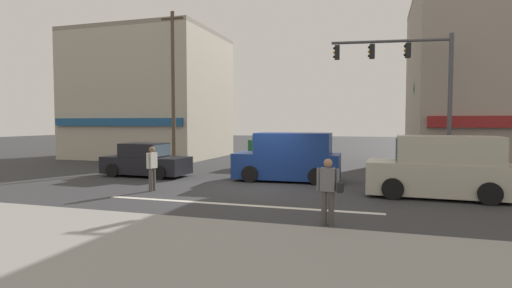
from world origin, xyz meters
TOP-DOWN VIEW (x-y plane):
  - ground_plane at (0.00, 0.00)m, footprint 120.00×120.00m
  - lane_marking_stripe at (0.00, -3.50)m, footprint 9.00×0.24m
  - sidewalk_curb at (0.00, -8.50)m, footprint 40.00×5.00m
  - building_left_block at (-12.08, 11.26)m, footprint 10.11×8.39m
  - street_tree at (7.80, 7.35)m, footprint 3.65×3.65m
  - utility_pole_near_left at (-7.03, 5.49)m, footprint 1.40×0.22m
  - utility_pole_far_right at (8.27, 8.14)m, footprint 1.40×0.22m
  - traffic_light_mast at (5.76, 2.76)m, footprint 4.86×0.80m
  - van_crossing_rightbound at (6.29, -0.32)m, footprint 4.66×2.16m
  - sedan_waiting_far at (-1.92, 7.18)m, footprint 2.04×4.18m
  - sedan_parked_curbside at (-6.35, 1.50)m, footprint 4.16×1.99m
  - van_approaching_near at (0.52, 2.01)m, footprint 4.66×2.16m
  - pedestrian_foreground_with_bag at (3.10, -5.18)m, footprint 0.67×0.33m
  - pedestrian_mid_crossing at (-3.82, -2.06)m, footprint 0.27×0.56m

SIDE VIEW (x-z plane):
  - ground_plane at x=0.00m, z-range 0.00..0.00m
  - lane_marking_stripe at x=0.00m, z-range 0.00..0.01m
  - sidewalk_curb at x=0.00m, z-range 0.00..0.16m
  - sedan_waiting_far at x=-1.92m, z-range -0.08..1.50m
  - sedan_parked_curbside at x=-6.35m, z-range -0.08..1.50m
  - pedestrian_mid_crossing at x=-3.82m, z-range 0.11..1.78m
  - pedestrian_foreground_with_bag at x=3.10m, z-range 0.12..1.79m
  - van_crossing_rightbound at x=6.29m, z-range -0.05..2.06m
  - van_approaching_near at x=0.52m, z-range -0.05..2.06m
  - utility_pole_far_right at x=8.27m, z-range 0.15..7.61m
  - traffic_light_mast at x=5.76m, z-range 1.20..7.40m
  - street_tree at x=7.80m, z-range 1.23..7.38m
  - building_left_block at x=-12.08m, z-range 0.00..9.10m
  - utility_pole_near_left at x=-7.03m, z-range 0.15..9.02m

